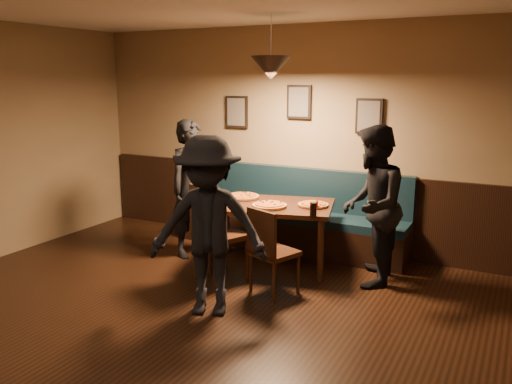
# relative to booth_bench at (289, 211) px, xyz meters

# --- Properties ---
(floor) EXTENTS (7.00, 7.00, 0.00)m
(floor) POSITION_rel_booth_bench_xyz_m (0.00, -3.20, -0.50)
(floor) COLOR black
(floor) RESTS_ON ground
(wall_back) EXTENTS (6.00, 0.00, 6.00)m
(wall_back) POSITION_rel_booth_bench_xyz_m (0.00, 0.30, 0.90)
(wall_back) COLOR #8C704F
(wall_back) RESTS_ON ground
(wainscot) EXTENTS (5.88, 0.06, 1.00)m
(wainscot) POSITION_rel_booth_bench_xyz_m (0.00, 0.27, 0.00)
(wainscot) COLOR black
(wainscot) RESTS_ON ground
(booth_bench) EXTENTS (3.00, 0.60, 1.00)m
(booth_bench) POSITION_rel_booth_bench_xyz_m (0.00, 0.00, 0.00)
(booth_bench) COLOR #0F232D
(booth_bench) RESTS_ON ground
(picture_left) EXTENTS (0.32, 0.04, 0.42)m
(picture_left) POSITION_rel_booth_bench_xyz_m (-0.90, 0.27, 1.20)
(picture_left) COLOR black
(picture_left) RESTS_ON wall_back
(picture_center) EXTENTS (0.32, 0.04, 0.42)m
(picture_center) POSITION_rel_booth_bench_xyz_m (0.00, 0.27, 1.35)
(picture_center) COLOR black
(picture_center) RESTS_ON wall_back
(picture_right) EXTENTS (0.32, 0.04, 0.42)m
(picture_right) POSITION_rel_booth_bench_xyz_m (0.90, 0.27, 1.20)
(picture_right) COLOR black
(picture_right) RESTS_ON wall_back
(pendant_lamp) EXTENTS (0.44, 0.44, 0.25)m
(pendant_lamp) POSITION_rel_booth_bench_xyz_m (0.07, -0.69, 1.75)
(pendant_lamp) COLOR black
(pendant_lamp) RESTS_ON ceiling
(dining_table) EXTENTS (1.58, 1.23, 0.75)m
(dining_table) POSITION_rel_booth_bench_xyz_m (0.07, -0.69, -0.13)
(dining_table) COLOR black
(dining_table) RESTS_ON floor
(chair_near_left) EXTENTS (0.62, 0.62, 1.06)m
(chair_near_left) POSITION_rel_booth_bench_xyz_m (-0.21, -1.32, 0.03)
(chair_near_left) COLOR black
(chair_near_left) RESTS_ON floor
(chair_near_right) EXTENTS (0.51, 0.51, 0.90)m
(chair_near_right) POSITION_rel_booth_bench_xyz_m (0.45, -1.36, -0.05)
(chair_near_right) COLOR #33180E
(chair_near_right) RESTS_ON floor
(diner_left) EXTENTS (0.58, 0.71, 1.67)m
(diner_left) POSITION_rel_booth_bench_xyz_m (-0.96, -0.74, 0.33)
(diner_left) COLOR black
(diner_left) RESTS_ON floor
(diner_right) EXTENTS (0.76, 0.91, 1.69)m
(diner_right) POSITION_rel_booth_bench_xyz_m (1.23, -0.65, 0.34)
(diner_right) COLOR black
(diner_right) RESTS_ON floor
(diner_front) EXTENTS (1.22, 0.94, 1.66)m
(diner_front) POSITION_rel_booth_bench_xyz_m (0.11, -2.06, 0.33)
(diner_front) COLOR black
(diner_front) RESTS_ON floor
(pizza_a) EXTENTS (0.43, 0.43, 0.04)m
(pizza_a) POSITION_rel_booth_bench_xyz_m (-0.34, -0.59, 0.27)
(pizza_a) COLOR gold
(pizza_a) RESTS_ON dining_table
(pizza_b) EXTENTS (0.40, 0.40, 0.04)m
(pizza_b) POSITION_rel_booth_bench_xyz_m (0.14, -0.84, 0.27)
(pizza_b) COLOR orange
(pizza_b) RESTS_ON dining_table
(pizza_c) EXTENTS (0.38, 0.38, 0.04)m
(pizza_c) POSITION_rel_booth_bench_xyz_m (0.55, -0.58, 0.27)
(pizza_c) COLOR orange
(pizza_c) RESTS_ON dining_table
(soda_glass) EXTENTS (0.09, 0.09, 0.15)m
(soda_glass) POSITION_rel_booth_bench_xyz_m (0.72, -1.01, 0.32)
(soda_glass) COLOR black
(soda_glass) RESTS_ON dining_table
(tabasco_bottle) EXTENTS (0.03, 0.03, 0.12)m
(tabasco_bottle) POSITION_rel_booth_bench_xyz_m (0.64, -0.70, 0.30)
(tabasco_bottle) COLOR #A71B05
(tabasco_bottle) RESTS_ON dining_table
(napkin_a) EXTENTS (0.18, 0.18, 0.01)m
(napkin_a) POSITION_rel_booth_bench_xyz_m (-0.55, -0.47, 0.25)
(napkin_a) COLOR #217E28
(napkin_a) RESTS_ON dining_table
(napkin_b) EXTENTS (0.20, 0.20, 0.01)m
(napkin_b) POSITION_rel_booth_bench_xyz_m (-0.49, -0.98, 0.25)
(napkin_b) COLOR #1D6F21
(napkin_b) RESTS_ON dining_table
(cutlery_set) EXTENTS (0.20, 0.10, 0.00)m
(cutlery_set) POSITION_rel_booth_bench_xyz_m (0.10, -1.09, 0.25)
(cutlery_set) COLOR #BBBCC0
(cutlery_set) RESTS_ON dining_table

